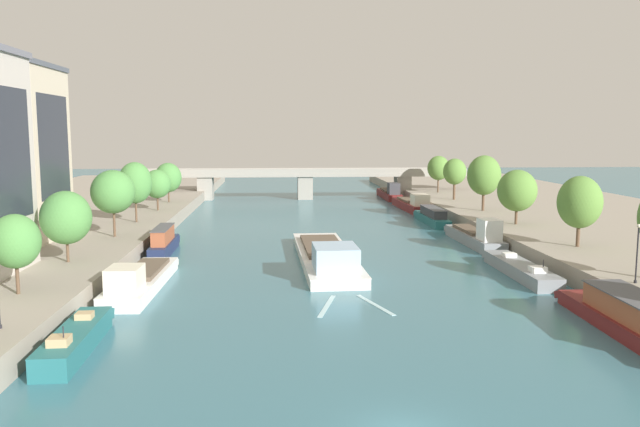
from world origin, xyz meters
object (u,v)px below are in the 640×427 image
at_px(moored_boat_left_end, 164,242).
at_px(tree_left_past_mid, 135,183).
at_px(moored_boat_right_downstream, 432,217).
at_px(tree_right_past_mid, 517,191).
at_px(moored_boat_right_gap_after, 476,236).
at_px(tree_left_third, 66,218).
at_px(moored_boat_right_end, 413,204).
at_px(tree_left_second, 168,178).
at_px(lamppost_right_bank, 637,251).
at_px(tree_left_distant, 157,184).
at_px(tree_right_by_lamp, 438,168).
at_px(tree_left_end_of_row, 15,241).
at_px(moored_boat_right_far, 632,318).
at_px(moored_boat_right_near, 520,269).
at_px(moored_boat_left_near, 76,338).
at_px(moored_boat_right_second, 390,193).
at_px(tree_right_distant, 484,175).
at_px(tree_right_far, 580,202).
at_px(tree_right_third, 455,172).
at_px(bridge_far, 305,180).
at_px(barge_midriver, 327,255).
at_px(moored_boat_left_far, 140,279).
at_px(tree_left_midway, 113,192).

relative_size(moored_boat_left_end, tree_left_past_mid, 1.49).
height_order(moored_boat_right_downstream, tree_right_past_mid, tree_right_past_mid).
distance_m(moored_boat_right_gap_after, tree_left_past_mid, 41.11).
bearing_deg(tree_left_third, moored_boat_right_end, 50.22).
relative_size(moored_boat_right_end, tree_left_second, 2.60).
bearing_deg(lamppost_right_bank, moored_boat_right_gap_after, 98.08).
xyz_separation_m(tree_left_distant, tree_right_by_lamp, (46.29, 23.69, 0.73)).
bearing_deg(tree_left_distant, tree_left_end_of_row, -91.00).
xyz_separation_m(moored_boat_right_far, tree_left_end_of_row, (-40.12, 5.97, 4.35)).
distance_m(moored_boat_right_near, tree_right_past_mid, 21.03).
height_order(moored_boat_left_near, moored_boat_left_end, moored_boat_left_end).
height_order(moored_boat_right_second, tree_left_distant, tree_left_distant).
bearing_deg(moored_boat_left_end, tree_right_distant, 25.97).
height_order(moored_boat_right_far, moored_boat_right_downstream, moored_boat_right_far).
height_order(moored_boat_left_near, tree_left_distant, tree_left_distant).
xyz_separation_m(moored_boat_right_end, moored_boat_right_second, (-0.57, 18.29, 0.07)).
bearing_deg(moored_boat_right_downstream, tree_right_far, -75.79).
bearing_deg(tree_right_distant, tree_right_third, 90.14).
height_order(tree_right_past_mid, tree_right_third, tree_right_third).
relative_size(tree_left_distant, tree_right_third, 0.86).
distance_m(moored_boat_right_far, moored_boat_right_downstream, 49.42).
bearing_deg(tree_left_second, tree_right_past_mid, -30.70).
bearing_deg(moored_boat_right_second, tree_right_third, -69.58).
distance_m(tree_left_third, bridge_far, 70.50).
bearing_deg(moored_boat_right_gap_after, bridge_far, 108.55).
relative_size(moored_boat_left_end, moored_boat_right_downstream, 0.82).
bearing_deg(moored_boat_right_gap_after, tree_right_distant, 69.45).
bearing_deg(moored_boat_right_end, barge_midriver, -112.50).
bearing_deg(tree_left_past_mid, moored_boat_right_downstream, 12.52).
height_order(tree_left_third, tree_right_distant, tree_right_distant).
xyz_separation_m(tree_right_far, tree_right_by_lamp, (0.46, 55.39, 0.16)).
bearing_deg(tree_left_end_of_row, moored_boat_left_far, 49.39).
height_order(barge_midriver, tree_right_far, tree_right_far).
distance_m(moored_boat_left_far, tree_right_past_mid, 45.85).
bearing_deg(barge_midriver, moored_boat_right_near, -19.12).
distance_m(moored_boat_left_far, tree_left_third, 8.74).
relative_size(tree_right_past_mid, lamppost_right_bank, 1.50).
relative_size(tree_left_midway, tree_right_far, 1.03).
height_order(lamppost_right_bank, bridge_far, lamppost_right_bank).
relative_size(tree_left_end_of_row, lamppost_right_bank, 1.26).
bearing_deg(tree_right_third, moored_boat_right_gap_after, -101.37).
distance_m(moored_boat_right_gap_after, tree_left_third, 43.37).
bearing_deg(moored_boat_right_end, tree_left_third, -129.78).
relative_size(tree_left_third, tree_right_distant, 0.78).
relative_size(moored_boat_left_end, tree_left_distant, 1.91).
xyz_separation_m(barge_midriver, tree_left_end_of_row, (-22.46, -16.67, 4.54)).
relative_size(tree_left_midway, tree_right_by_lamp, 1.05).
bearing_deg(lamppost_right_bank, moored_boat_right_far, -121.26).
bearing_deg(tree_right_far, moored_boat_left_near, -152.19).
bearing_deg(tree_left_past_mid, tree_left_distant, 88.01).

